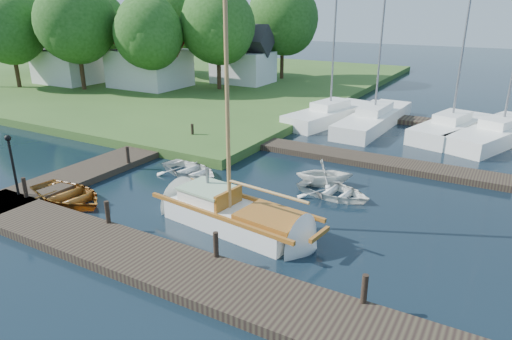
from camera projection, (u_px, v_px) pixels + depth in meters
The scene contains 32 objects.
ground at pixel (256, 198), 18.51m from camera, with size 160.00×160.00×0.00m, color black.
near_dock at pixel (156, 263), 13.56m from camera, with size 18.00×2.20×0.30m, color black.
left_dock at pixel (143, 152), 23.83m from camera, with size 2.20×18.00×0.30m, color black.
far_dock at pixel (355, 158), 22.82m from camera, with size 14.00×1.60×0.30m, color black.
shore at pixel (133, 74), 49.46m from camera, with size 50.00×40.00×0.50m, color #385B24.
mooring_post_0 at pixel (25, 187), 17.70m from camera, with size 0.16×0.16×0.80m, color black.
mooring_post_1 at pixel (107, 212), 15.60m from camera, with size 0.16×0.16×0.80m, color black.
mooring_post_2 at pixel (216, 244), 13.49m from camera, with size 0.16×0.16×0.80m, color black.
mooring_post_3 at pixel (364, 289), 11.38m from camera, with size 0.16×0.16×0.80m, color black.
mooring_post_4 at pixel (128, 155), 21.54m from camera, with size 0.16×0.16×0.80m, color black.
mooring_post_5 at pixel (192, 131), 25.62m from camera, with size 0.16×0.16×0.80m, color black.
lamp_post at pixel (11, 157), 17.54m from camera, with size 0.24×0.24×2.44m.
sailboat at pixel (238, 218), 15.95m from camera, with size 7.34×2.83×9.83m.
dinghy at pixel (67, 192), 18.02m from camera, with size 2.68×3.76×0.78m, color #90601D.
tender_a at pixel (190, 168), 20.88m from camera, with size 2.27×3.18×0.66m, color white.
tender_b at pixel (325, 172), 19.57m from camera, with size 2.08×2.41×1.27m, color white.
tender_c at pixel (334, 189), 18.53m from camera, with size 2.23×3.12×0.65m, color white.
marina_boat_0 at pixel (330, 113), 30.35m from camera, with size 3.88×8.18×11.45m.
marina_boat_1 at pixel (374, 118), 29.16m from camera, with size 2.62×9.50×10.83m.
marina_boat_2 at pixel (451, 127), 27.02m from camera, with size 3.96×7.56×10.59m.
marina_boat_3 at pixel (502, 131), 26.10m from camera, with size 5.44×9.58×12.28m.
house_a at pixel (149, 58), 39.90m from camera, with size 6.30×5.00×6.29m.
house_b at pixel (69, 58), 42.07m from camera, with size 5.77×4.50×5.79m.
house_c at pixel (243, 60), 42.11m from camera, with size 5.25×4.00×5.28m.
tree_0 at pixel (10, 28), 38.85m from camera, with size 6.12×6.07×8.28m.
tree_1 at pixel (76, 21), 37.48m from camera, with size 6.70×6.70×9.20m.
tree_2 at pixel (149, 33), 36.59m from camera, with size 5.83×5.75×7.82m.
tree_3 at pixel (218, 25), 37.78m from camera, with size 6.41×6.38×8.74m.
tree_4 at pixel (173, 16), 44.60m from camera, with size 7.01×7.01×9.66m.
tree_5 at pixel (101, 25), 47.04m from camera, with size 6.00×5.94×8.10m.
tree_6 at pixel (29, 23), 46.51m from camera, with size 6.24×6.20×8.46m.
tree_7 at pixel (283, 18), 43.23m from camera, with size 6.83×6.83×9.38m.
Camera 1 is at (8.47, -14.75, 7.38)m, focal length 32.00 mm.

